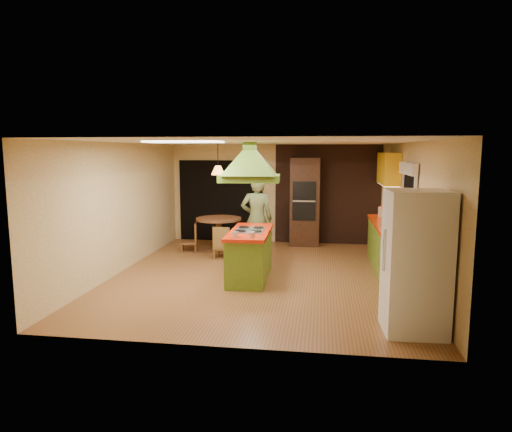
% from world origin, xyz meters
% --- Properties ---
extents(ground, '(6.50, 6.50, 0.00)m').
position_xyz_m(ground, '(0.00, 0.00, 0.00)').
color(ground, brown).
rests_on(ground, ground).
extents(room_walls, '(5.50, 6.50, 6.50)m').
position_xyz_m(room_walls, '(0.00, 0.00, 1.25)').
color(room_walls, beige).
rests_on(room_walls, ground).
extents(ceiling_plane, '(6.50, 6.50, 0.00)m').
position_xyz_m(ceiling_plane, '(0.00, 0.00, 2.50)').
color(ceiling_plane, silver).
rests_on(ceiling_plane, room_walls).
extents(brick_panel, '(2.64, 0.03, 2.50)m').
position_xyz_m(brick_panel, '(1.25, 3.23, 1.25)').
color(brick_panel, '#381E14').
rests_on(brick_panel, ground).
extents(nook_opening, '(2.20, 0.03, 2.10)m').
position_xyz_m(nook_opening, '(-1.50, 3.23, 1.05)').
color(nook_opening, black).
rests_on(nook_opening, ground).
extents(right_counter, '(0.62, 3.05, 0.92)m').
position_xyz_m(right_counter, '(2.45, 0.60, 0.46)').
color(right_counter, olive).
rests_on(right_counter, ground).
extents(upper_cabinets, '(0.34, 1.40, 0.70)m').
position_xyz_m(upper_cabinets, '(2.57, 2.20, 1.95)').
color(upper_cabinets, yellow).
rests_on(upper_cabinets, room_walls).
extents(window_right, '(0.12, 1.35, 1.06)m').
position_xyz_m(window_right, '(2.70, 0.40, 1.77)').
color(window_right, black).
rests_on(window_right, room_walls).
extents(fluor_panel, '(1.20, 0.60, 0.03)m').
position_xyz_m(fluor_panel, '(-1.10, -1.20, 2.48)').
color(fluor_panel, white).
rests_on(fluor_panel, ceiling_plane).
extents(kitchen_island, '(0.76, 1.80, 0.91)m').
position_xyz_m(kitchen_island, '(-0.19, -0.21, 0.45)').
color(kitchen_island, olive).
rests_on(kitchen_island, ground).
extents(range_hood, '(1.12, 0.84, 0.80)m').
position_xyz_m(range_hood, '(-0.19, -0.21, 2.25)').
color(range_hood, '#486719').
rests_on(range_hood, ceiling_plane).
extents(man, '(0.71, 0.51, 1.83)m').
position_xyz_m(man, '(-0.24, 1.03, 0.92)').
color(man, '#48532C').
rests_on(man, ground).
extents(refrigerator, '(0.80, 0.76, 1.85)m').
position_xyz_m(refrigerator, '(2.31, -2.42, 0.93)').
color(refrigerator, white).
rests_on(refrigerator, ground).
extents(wall_oven, '(0.74, 0.63, 2.17)m').
position_xyz_m(wall_oven, '(0.68, 2.95, 1.09)').
color(wall_oven, '#412415').
rests_on(wall_oven, ground).
extents(dining_table, '(1.06, 1.06, 0.79)m').
position_xyz_m(dining_table, '(-1.27, 1.93, 0.56)').
color(dining_table, brown).
rests_on(dining_table, ground).
extents(chair_left, '(0.44, 0.44, 0.67)m').
position_xyz_m(chair_left, '(-1.97, 1.83, 0.33)').
color(chair_left, brown).
rests_on(chair_left, ground).
extents(chair_near, '(0.41, 0.41, 0.71)m').
position_xyz_m(chair_near, '(-1.02, 1.28, 0.36)').
color(chair_near, brown).
rests_on(chair_near, ground).
extents(pendant_lamp, '(0.39, 0.39, 0.21)m').
position_xyz_m(pendant_lamp, '(-1.27, 1.93, 1.90)').
color(pendant_lamp, '#FF9E3F').
rests_on(pendant_lamp, ceiling_plane).
extents(canister_large, '(0.17, 0.17, 0.21)m').
position_xyz_m(canister_large, '(2.40, 1.78, 1.02)').
color(canister_large, '#FAE3C9').
rests_on(canister_large, right_counter).
extents(canister_medium, '(0.15, 0.15, 0.17)m').
position_xyz_m(canister_medium, '(2.40, 1.73, 1.00)').
color(canister_medium, beige).
rests_on(canister_medium, right_counter).
extents(canister_small, '(0.14, 0.14, 0.15)m').
position_xyz_m(canister_small, '(2.40, 1.12, 1.00)').
color(canister_small, beige).
rests_on(canister_small, right_counter).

